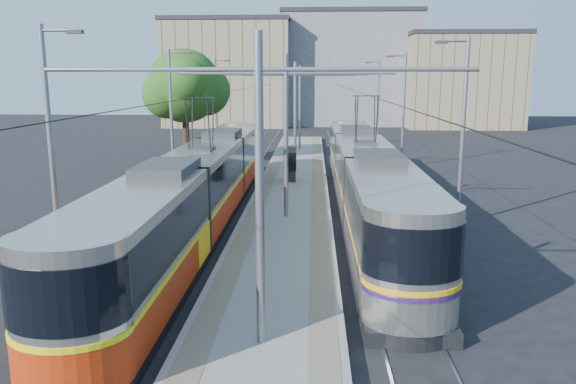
{
  "coord_description": "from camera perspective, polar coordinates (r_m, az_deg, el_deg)",
  "views": [
    {
      "loc": [
        1.17,
        -16.07,
        6.34
      ],
      "look_at": [
        0.13,
        7.03,
        1.6
      ],
      "focal_mm": 35.0,
      "sensor_mm": 36.0,
      "label": 1
    }
  ],
  "objects": [
    {
      "name": "tactile_strip_left",
      "position": [
        33.72,
        -1.92,
        1.27
      ],
      "size": [
        0.7,
        50.0,
        0.01
      ],
      "primitive_type": "cube",
      "color": "gray",
      "rests_on": "platform"
    },
    {
      "name": "platform",
      "position": [
        33.66,
        0.55,
        0.99
      ],
      "size": [
        4.0,
        50.0,
        0.3
      ],
      "primitive_type": "cube",
      "color": "gray",
      "rests_on": "ground"
    },
    {
      "name": "track_arrow",
      "position": [
        15.29,
        -16.31,
        -13.39
      ],
      "size": [
        1.2,
        5.0,
        0.01
      ],
      "primitive_type": "cube",
      "color": "silver",
      "rests_on": "ground"
    },
    {
      "name": "rails",
      "position": [
        33.69,
        0.55,
        0.76
      ],
      "size": [
        8.71,
        70.0,
        0.03
      ],
      "color": "gray",
      "rests_on": "ground"
    },
    {
      "name": "tactile_strip_right",
      "position": [
        33.62,
        3.02,
        1.23
      ],
      "size": [
        0.7,
        50.0,
        0.01
      ],
      "primitive_type": "cube",
      "color": "gray",
      "rests_on": "platform"
    },
    {
      "name": "catenary",
      "position": [
        30.3,
        0.37,
        8.15
      ],
      "size": [
        9.2,
        70.0,
        7.0
      ],
      "color": "gray",
      "rests_on": "platform"
    },
    {
      "name": "building_centre",
      "position": [
        80.22,
        6.18,
        12.33
      ],
      "size": [
        18.36,
        14.28,
        14.93
      ],
      "color": "gray",
      "rests_on": "ground"
    },
    {
      "name": "tram_left",
      "position": [
        24.49,
        -8.7,
        0.55
      ],
      "size": [
        2.43,
        28.78,
        5.5
      ],
      "color": "black",
      "rests_on": "ground"
    },
    {
      "name": "tram_right",
      "position": [
        26.73,
        7.77,
        1.82
      ],
      "size": [
        2.43,
        28.07,
        5.5
      ],
      "color": "black",
      "rests_on": "ground"
    },
    {
      "name": "building_right",
      "position": [
        76.43,
        17.16,
        10.79
      ],
      "size": [
        14.28,
        10.2,
        11.89
      ],
      "color": "gray",
      "rests_on": "ground"
    },
    {
      "name": "street_lamps",
      "position": [
        37.15,
        0.78,
        8.25
      ],
      "size": [
        15.18,
        38.22,
        8.0
      ],
      "color": "gray",
      "rests_on": "ground"
    },
    {
      "name": "tree",
      "position": [
        41.24,
        -9.95,
        10.44
      ],
      "size": [
        5.74,
        5.3,
        8.34
      ],
      "color": "#382314",
      "rests_on": "ground"
    },
    {
      "name": "shelter",
      "position": [
        33.16,
        0.17,
        2.99
      ],
      "size": [
        0.78,
        1.05,
        2.07
      ],
      "rotation": [
        0.0,
        0.0,
        0.24
      ],
      "color": "black",
      "rests_on": "platform"
    },
    {
      "name": "building_left",
      "position": [
        76.89,
        -5.9,
        11.92
      ],
      "size": [
        16.32,
        12.24,
        13.72
      ],
      "color": "gray",
      "rests_on": "ground"
    },
    {
      "name": "ground",
      "position": [
        17.31,
        -1.49,
        -9.9
      ],
      "size": [
        160.0,
        160.0,
        0.0
      ],
      "primitive_type": "plane",
      "color": "black",
      "rests_on": "ground"
    }
  ]
}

